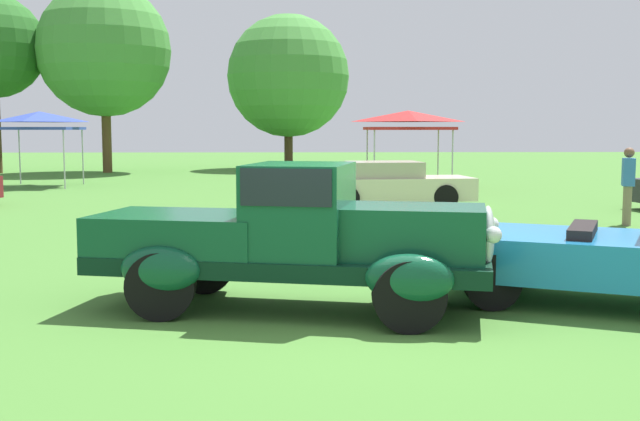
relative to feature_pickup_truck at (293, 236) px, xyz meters
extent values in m
plane|color=#42752D|center=(0.53, -0.41, -0.87)|extent=(120.00, 120.00, 0.00)
cube|color=black|center=(-0.04, 0.01, -0.31)|extent=(4.75, 2.41, 0.20)
cube|color=#0F472D|center=(1.29, -0.29, 0.07)|extent=(1.88, 1.43, 0.60)
ellipsoid|color=silver|center=(2.13, -0.48, 0.05)|extent=(0.27, 0.54, 0.68)
cube|color=#0F472D|center=(0.08, -0.02, 0.31)|extent=(1.36, 1.58, 1.04)
cube|color=black|center=(0.08, -0.02, 0.61)|extent=(1.27, 1.59, 0.40)
cube|color=#0F472D|center=(-1.29, 0.29, -0.01)|extent=(2.24, 1.81, 0.48)
ellipsoid|color=#0F472D|center=(1.52, 0.40, -0.31)|extent=(0.98, 0.55, 0.52)
ellipsoid|color=#0F472D|center=(1.20, -1.01, -0.31)|extent=(0.98, 0.55, 0.52)
ellipsoid|color=#0F472D|center=(-1.13, 1.00, -0.31)|extent=(0.98, 0.55, 0.52)
ellipsoid|color=#0F472D|center=(-1.45, -0.41, -0.31)|extent=(0.98, 0.55, 0.52)
sphere|color=silver|center=(2.28, -0.06, 0.13)|extent=(0.18, 0.18, 0.18)
sphere|color=silver|center=(2.08, -0.92, 0.13)|extent=(0.18, 0.18, 0.18)
cylinder|color=black|center=(1.52, 0.40, -0.49)|extent=(0.76, 0.24, 0.76)
cylinder|color=black|center=(1.20, -1.01, -0.49)|extent=(0.76, 0.24, 0.76)
cylinder|color=black|center=(-1.13, 1.00, -0.49)|extent=(0.76, 0.24, 0.76)
cylinder|color=black|center=(-1.45, -0.41, -0.49)|extent=(0.76, 0.24, 0.76)
cube|color=#1E7AB7|center=(3.85, 0.10, -0.30)|extent=(4.67, 3.36, 0.52)
cube|color=black|center=(3.47, 0.27, -0.06)|extent=(0.75, 1.21, 0.28)
cylinder|color=black|center=(2.95, 1.36, -0.54)|extent=(0.66, 0.20, 0.66)
cylinder|color=black|center=(2.31, -0.05, -0.54)|extent=(0.66, 0.20, 0.66)
cube|color=beige|center=(2.55, 11.77, -0.37)|extent=(4.51, 2.16, 0.60)
cube|color=#B3AB8E|center=(2.38, 11.75, 0.13)|extent=(2.06, 1.65, 0.44)
cylinder|color=black|center=(3.93, 11.14, -0.55)|extent=(0.64, 0.22, 0.64)
cylinder|color=black|center=(1.34, 10.85, -0.55)|extent=(0.64, 0.22, 0.64)
cylinder|color=#7F7056|center=(7.26, 7.79, -0.44)|extent=(0.16, 0.16, 0.86)
cylinder|color=#7F7056|center=(7.20, 7.60, -0.44)|extent=(0.16, 0.16, 0.86)
cube|color=#336BB2|center=(7.23, 7.70, 0.29)|extent=(0.35, 0.45, 0.60)
sphere|color=brown|center=(7.23, 7.70, 0.71)|extent=(0.22, 0.22, 0.22)
cylinder|color=#B7B7BC|center=(-8.03, 20.68, 0.16)|extent=(0.05, 0.05, 2.05)
cylinder|color=#B7B7BC|center=(-8.03, 18.32, 0.16)|extent=(0.05, 0.05, 2.05)
cylinder|color=#B7B7BC|center=(-10.39, 20.68, 0.16)|extent=(0.05, 0.05, 2.05)
cube|color=#2D429E|center=(-9.21, 19.50, 1.23)|extent=(2.62, 2.62, 0.10)
pyramid|color=#2D429E|center=(-9.21, 19.50, 1.65)|extent=(2.57, 2.57, 0.38)
cylinder|color=#B7B7BC|center=(5.17, 19.04, 0.16)|extent=(0.05, 0.05, 2.05)
cylinder|color=#B7B7BC|center=(5.17, 16.46, 0.16)|extent=(0.05, 0.05, 2.05)
cylinder|color=#B7B7BC|center=(2.60, 19.04, 0.16)|extent=(0.05, 0.05, 2.05)
cylinder|color=#B7B7BC|center=(2.60, 16.46, 0.16)|extent=(0.05, 0.05, 2.05)
cube|color=red|center=(3.89, 17.75, 1.23)|extent=(2.86, 2.86, 0.10)
pyramid|color=red|center=(3.89, 17.75, 1.65)|extent=(2.81, 2.81, 0.38)
cylinder|color=brown|center=(-8.98, 28.40, 1.16)|extent=(0.44, 0.44, 4.05)
sphere|color=#428938|center=(-8.98, 28.40, 4.90)|extent=(6.24, 6.24, 6.24)
cylinder|color=#47331E|center=(-0.36, 31.52, 0.66)|extent=(0.44, 0.44, 3.06)
sphere|color=#428938|center=(-0.36, 31.52, 3.92)|extent=(6.29, 6.29, 6.29)
camera|label=1|loc=(0.04, -8.79, 1.23)|focal=43.38mm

